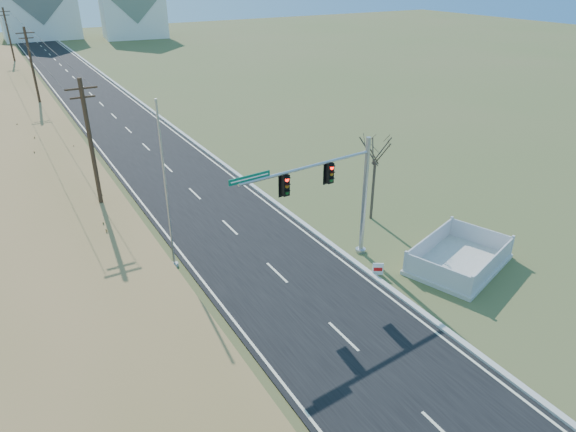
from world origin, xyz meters
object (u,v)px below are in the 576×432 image
object	(u,v)px
open_sign	(378,269)
bare_tree	(376,149)
fence_enclosure	(458,261)
traffic_signal_mast	(339,192)
flagpole	(168,205)

from	to	relation	value
open_sign	bare_tree	xyz separation A→B (m)	(3.95, 5.53, 4.32)
fence_enclosure	open_sign	bearing A→B (deg)	143.08
traffic_signal_mast	flagpole	size ratio (longest dim) A/B	0.93
fence_enclosure	flagpole	size ratio (longest dim) A/B	0.72
open_sign	bare_tree	bearing A→B (deg)	85.98
traffic_signal_mast	flagpole	bearing A→B (deg)	147.88
fence_enclosure	flagpole	xyz separation A→B (m)	(-13.33, 7.74, 3.37)
bare_tree	flagpole	bearing A→B (deg)	176.64
traffic_signal_mast	open_sign	bearing A→B (deg)	-69.06
traffic_signal_mast	open_sign	xyz separation A→B (m)	(1.10, -2.26, -3.83)
traffic_signal_mast	flagpole	xyz separation A→B (m)	(-7.84, 4.02, -0.56)
traffic_signal_mast	open_sign	world-z (taller)	traffic_signal_mast
flagpole	bare_tree	distance (m)	12.95
traffic_signal_mast	fence_enclosure	distance (m)	7.71
traffic_signal_mast	fence_enclosure	xyz separation A→B (m)	(5.49, -3.71, -3.94)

